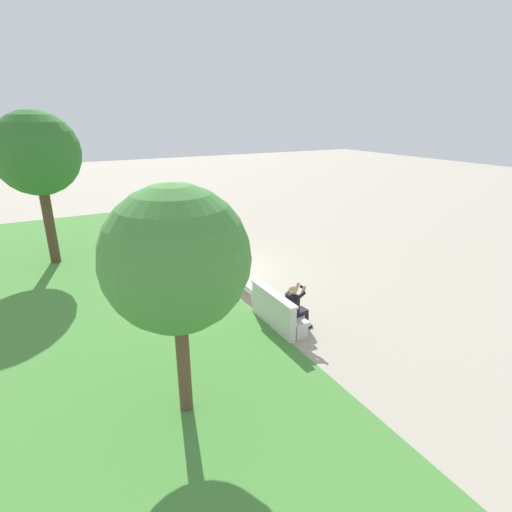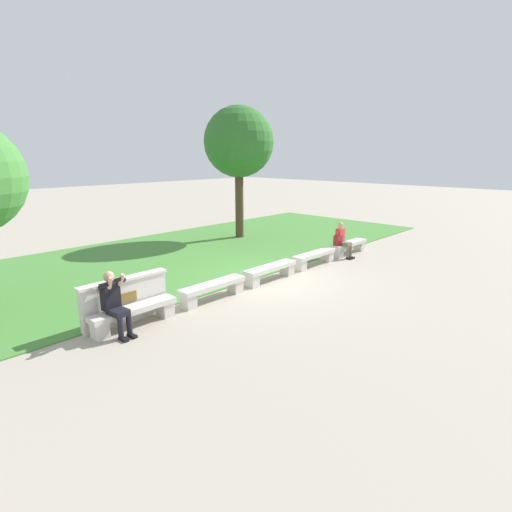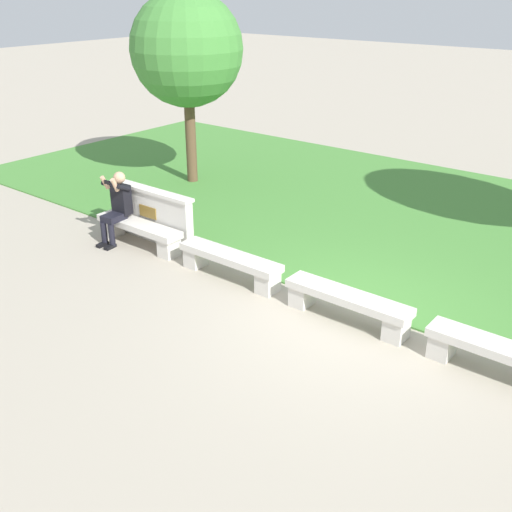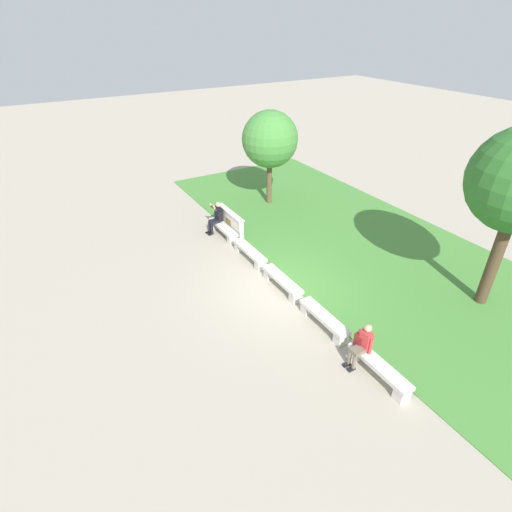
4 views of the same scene
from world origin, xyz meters
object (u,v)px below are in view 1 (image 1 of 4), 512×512
Objects in this scene: bench_near at (246,285)px; backpack at (184,230)px; bench_mid at (218,263)px; bench_end at (179,233)px; bench_main at (283,314)px; tree_left_background at (37,154)px; person_photographer at (296,305)px; tree_behind_wall at (176,260)px; bench_far at (197,247)px; person_distant at (185,228)px.

bench_near is 5.86m from backpack.
bench_end is (4.41, 0.00, 0.00)m from bench_mid.
tree_left_background reaches higher than bench_main.
bench_end is 1.45× the size of person_photographer.
bench_end is at bearing -17.69° from tree_behind_wall.
bench_far is 1.65m from person_distant.
person_distant is 0.29× the size of tree_behind_wall.
person_photographer is 10.65m from tree_left_background.
bench_end is at bearing 0.00° from bench_mid.
backpack is at bearing -18.88° from tree_behind_wall.
bench_main and bench_near have the same top height.
person_distant is at bearing -1.00° from bench_mid.
bench_far is at bearing -107.22° from tree_left_background.
tree_behind_wall reaches higher than backpack.
bench_near is (2.21, 0.00, 0.00)m from bench_main.
tree_left_background reaches higher than backpack.
bench_near is 4.41m from bench_far.
bench_end is 0.44× the size of tree_behind_wall.
bench_far is at bearing 177.63° from person_distant.
person_distant is (1.61, -0.07, 0.37)m from bench_far.
tree_behind_wall is at bearing 158.13° from bench_far.
bench_main is 0.34× the size of tree_left_background.
bench_near is at bearing -179.86° from backpack.
bench_near is 1.00× the size of bench_end.
person_photographer reaches higher than person_distant.
bench_mid is 3.83m from person_distant.
bench_near is at bearing 0.00° from bench_main.
bench_main is 4.82m from tree_behind_wall.
tree_left_background is at bearing 31.03° from person_photographer.
bench_end is 0.83m from backpack.
bench_end is (6.62, 0.00, 0.00)m from bench_near.
bench_main is at bearing 180.00° from bench_far.
tree_left_background reaches higher than person_photographer.
person_photographer is 3.08× the size of backpack.
bench_end is (8.83, 0.00, 0.00)m from bench_main.
bench_main is 10.39m from tree_left_background.
bench_main is 6.62m from bench_far.
person_distant reaches higher than bench_near.
bench_far is 1.00× the size of bench_end.
tree_behind_wall is (-1.93, 3.43, 2.78)m from bench_main.
tree_left_background is (6.01, 5.14, 3.76)m from bench_near.
tree_left_background is (8.21, 5.14, 3.76)m from bench_main.
person_photographer is (-4.87, -0.08, 0.44)m from bench_mid.
person_distant is (8.69, 0.01, -0.06)m from person_photographer.
person_distant is (8.23, -0.07, 0.37)m from bench_main.
bench_near is at bearing -39.67° from tree_behind_wall.
tree_behind_wall is (-8.55, 3.43, 2.78)m from bench_far.
bench_main is at bearing 180.00° from bench_end.
bench_end is 11.63m from tree_behind_wall.
bench_main is 1.52× the size of person_distant.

